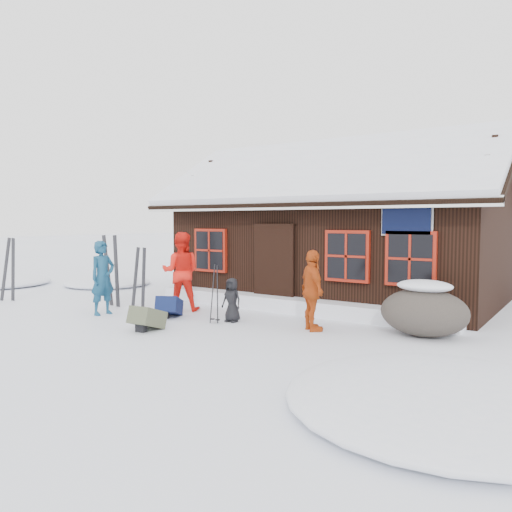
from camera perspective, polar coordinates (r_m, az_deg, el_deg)
The scene contains 15 objects.
ground at distance 10.87m, azimuth -8.97°, elevation -7.29°, with size 120.00×120.00×0.00m, color white.
mountain_hut at distance 13.99m, azimuth 9.80°, elevation 1.72°, with size 8.90×6.09×4.42m.
snow_drift at distance 11.72m, azimuth 4.08°, elevation -5.56°, with size 7.60×0.60×0.35m, color white.
snow_mounds at distance 11.35m, azimuth 3.75°, elevation -6.77°, with size 20.60×13.20×0.48m.
skier_teal at distance 11.81m, azimuth -17.11°, elevation -2.40°, with size 0.61×0.40×1.68m, color navy.
skier_orange_left at distance 11.90m, azimuth -8.58°, elevation -1.78°, with size 0.90×0.71×1.86m, color red.
skier_orange_right at distance 9.68m, azimuth 6.46°, elevation -3.95°, with size 0.92×0.38×1.57m, color #B74412.
skier_crouched at distance 10.54m, azimuth -2.78°, elevation -5.03°, with size 0.45×0.30×0.93m, color black.
boulder at distance 9.73m, azimuth 18.67°, elevation -5.94°, with size 1.60×1.20×0.93m.
ski_pair_left at distance 14.75m, azimuth -26.37°, elevation -1.46°, with size 0.62×0.21×1.74m.
ski_pair_mid at distance 12.98m, azimuth -16.13°, elevation -1.71°, with size 0.56×0.14×1.83m.
ski_pair_right at distance 12.49m, azimuth -13.18°, elevation -2.54°, with size 0.49×0.14×1.54m.
ski_poles at distance 10.39m, azimuth -4.72°, elevation -4.46°, with size 0.23×0.11×1.26m.
backpack_blue at distance 11.22m, azimuth -9.88°, elevation -6.07°, with size 0.47×0.62×0.34m, color #0F1942.
backpack_olive at distance 9.98m, azimuth -12.31°, elevation -7.37°, with size 0.47×0.62×0.34m, color #4B513A.
Camera 1 is at (7.35, -7.72, 2.12)m, focal length 35.00 mm.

